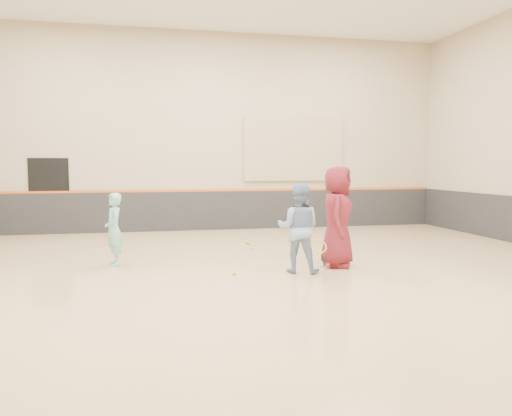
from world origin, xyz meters
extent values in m
cube|color=tan|center=(0.00, 0.00, -0.10)|extent=(15.00, 12.00, 0.20)
cube|color=tan|center=(0.00, 6.01, 3.00)|extent=(15.00, 0.02, 6.00)
cube|color=tan|center=(0.00, -6.01, 3.00)|extent=(15.00, 0.02, 6.00)
cube|color=#232326|center=(0.00, 5.97, 0.60)|extent=(14.90, 0.04, 1.20)
cube|color=#D85914|center=(0.00, 5.96, 1.22)|extent=(14.90, 0.03, 0.06)
cube|color=tan|center=(2.80, 5.95, 2.50)|extent=(3.20, 0.08, 2.00)
cube|color=black|center=(-4.50, 5.98, 1.10)|extent=(1.10, 0.05, 2.20)
imported|color=#79D2C7|center=(-2.37, 0.94, 0.73)|extent=(0.45, 0.59, 1.45)
imported|color=#7E99C4|center=(1.04, -0.41, 0.83)|extent=(0.99, 0.90, 1.66)
imported|color=maroon|center=(1.94, -0.06, 0.99)|extent=(0.97, 1.14, 1.98)
sphere|color=#ABC52E|center=(-0.19, -0.44, 0.03)|extent=(0.07, 0.07, 0.07)
sphere|color=#DCEE37|center=(2.03, -0.19, 1.20)|extent=(0.07, 0.07, 0.07)
sphere|color=gold|center=(0.66, 2.19, 0.03)|extent=(0.07, 0.07, 0.07)
camera|label=1|loc=(-1.65, -9.25, 2.01)|focal=35.00mm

